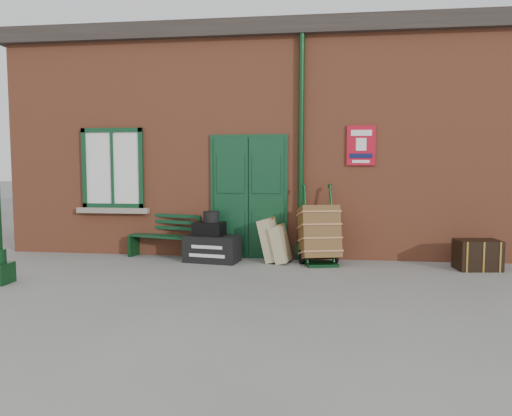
% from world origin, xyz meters
% --- Properties ---
extents(ground, '(80.00, 80.00, 0.00)m').
position_xyz_m(ground, '(0.00, 0.00, 0.00)').
color(ground, gray).
rests_on(ground, ground).
extents(station_building, '(10.30, 4.30, 4.36)m').
position_xyz_m(station_building, '(-0.00, 3.49, 2.16)').
color(station_building, '#A65435').
rests_on(station_building, ground).
extents(bench, '(1.39, 0.73, 0.82)m').
position_xyz_m(bench, '(-1.83, 1.31, 0.41)').
color(bench, '#0F391F').
rests_on(bench, ground).
extents(houdini_trunk, '(1.01, 0.65, 0.47)m').
position_xyz_m(houdini_trunk, '(-0.89, 1.01, 0.23)').
color(houdini_trunk, black).
rests_on(houdini_trunk, ground).
extents(strongbox, '(0.57, 0.45, 0.23)m').
position_xyz_m(strongbox, '(-0.94, 1.01, 0.59)').
color(strongbox, black).
rests_on(strongbox, houdini_trunk).
extents(hatbox, '(0.32, 0.32, 0.19)m').
position_xyz_m(hatbox, '(-0.91, 1.04, 0.80)').
color(hatbox, black).
rests_on(hatbox, strongbox).
extents(suitcase_back, '(0.47, 0.59, 0.78)m').
position_xyz_m(suitcase_back, '(0.14, 1.17, 0.39)').
color(suitcase_back, tan).
rests_on(suitcase_back, ground).
extents(suitcase_front, '(0.41, 0.53, 0.67)m').
position_xyz_m(suitcase_front, '(0.32, 1.07, 0.34)').
color(suitcase_front, tan).
rests_on(suitcase_front, ground).
extents(porter_trolley, '(0.80, 0.84, 1.35)m').
position_xyz_m(porter_trolley, '(0.99, 1.06, 0.52)').
color(porter_trolley, black).
rests_on(porter_trolley, ground).
extents(dark_trunk, '(0.74, 0.54, 0.49)m').
position_xyz_m(dark_trunk, '(3.56, 0.92, 0.25)').
color(dark_trunk, black).
rests_on(dark_trunk, ground).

